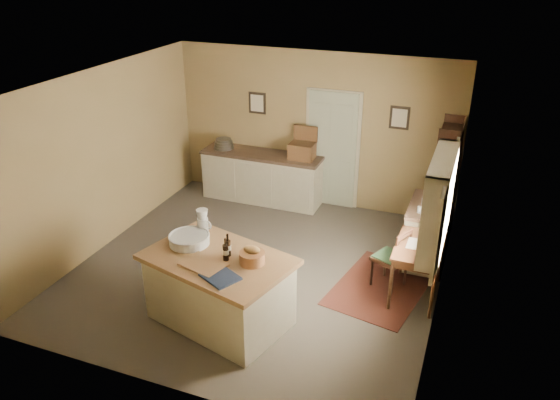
# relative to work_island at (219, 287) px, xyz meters

# --- Properties ---
(ground) EXTENTS (5.00, 5.00, 0.00)m
(ground) POSITION_rel_work_island_xyz_m (-0.02, 1.26, -0.48)
(ground) COLOR brown
(ground) RESTS_ON ground
(wall_back) EXTENTS (5.00, 0.10, 2.70)m
(wall_back) POSITION_rel_work_island_xyz_m (-0.02, 3.76, 0.87)
(wall_back) COLOR #92784D
(wall_back) RESTS_ON ground
(wall_front) EXTENTS (5.00, 0.10, 2.70)m
(wall_front) POSITION_rel_work_island_xyz_m (-0.02, -1.24, 0.87)
(wall_front) COLOR #92784D
(wall_front) RESTS_ON ground
(wall_left) EXTENTS (0.10, 5.00, 2.70)m
(wall_left) POSITION_rel_work_island_xyz_m (-2.52, 1.26, 0.87)
(wall_left) COLOR #92784D
(wall_left) RESTS_ON ground
(wall_right) EXTENTS (0.10, 5.00, 2.70)m
(wall_right) POSITION_rel_work_island_xyz_m (2.48, 1.26, 0.87)
(wall_right) COLOR #92784D
(wall_right) RESTS_ON ground
(ceiling) EXTENTS (5.00, 5.00, 0.00)m
(ceiling) POSITION_rel_work_island_xyz_m (-0.02, 1.26, 2.22)
(ceiling) COLOR silver
(ceiling) RESTS_ON wall_back
(door) EXTENTS (0.97, 0.06, 2.11)m
(door) POSITION_rel_work_island_xyz_m (0.33, 3.73, 0.57)
(door) COLOR #A4AA8E
(door) RESTS_ON ground
(framed_prints) EXTENTS (2.82, 0.02, 0.38)m
(framed_prints) POSITION_rel_work_island_xyz_m (0.18, 3.74, 1.24)
(framed_prints) COLOR black
(framed_prints) RESTS_ON ground
(window) EXTENTS (0.25, 1.99, 1.12)m
(window) POSITION_rel_work_island_xyz_m (2.40, 1.06, 1.07)
(window) COLOR beige
(window) RESTS_ON ground
(work_island) EXTENTS (1.94, 1.52, 1.20)m
(work_island) POSITION_rel_work_island_xyz_m (0.00, 0.00, 0.00)
(work_island) COLOR beige
(work_island) RESTS_ON ground
(sideboard) EXTENTS (2.18, 0.62, 1.18)m
(sideboard) POSITION_rel_work_island_xyz_m (-0.87, 3.46, -0.00)
(sideboard) COLOR beige
(sideboard) RESTS_ON ground
(rug) EXTENTS (1.38, 1.78, 0.01)m
(rug) POSITION_rel_work_island_xyz_m (1.73, 1.41, -0.48)
(rug) COLOR #4C1A14
(rug) RESTS_ON ground
(writing_desk) EXTENTS (0.60, 0.97, 0.82)m
(writing_desk) POSITION_rel_work_island_xyz_m (2.18, 1.41, 0.19)
(writing_desk) COLOR #3C2213
(writing_desk) RESTS_ON ground
(desk_chair) EXTENTS (0.53, 0.53, 0.86)m
(desk_chair) POSITION_rel_work_island_xyz_m (1.80, 1.51, -0.05)
(desk_chair) COLOR black
(desk_chair) RESTS_ON ground
(right_cabinet) EXTENTS (0.57, 1.02, 0.99)m
(right_cabinet) POSITION_rel_work_island_xyz_m (2.18, 2.37, -0.02)
(right_cabinet) COLOR beige
(right_cabinet) RESTS_ON ground
(shelving_unit) EXTENTS (0.32, 0.85, 1.88)m
(shelving_unit) POSITION_rel_work_island_xyz_m (2.33, 3.26, 0.46)
(shelving_unit) COLOR black
(shelving_unit) RESTS_ON ground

